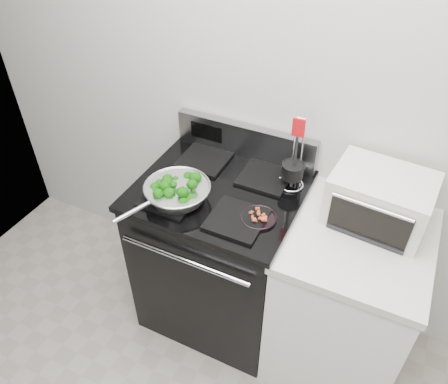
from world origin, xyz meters
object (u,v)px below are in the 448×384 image
Objects in this scene: toaster_oven at (379,199)px; skillet at (177,191)px; bacon_plate at (259,216)px; gas_range at (220,252)px; utensil_holder at (292,174)px.

skillet is at bearing -155.73° from toaster_oven.
bacon_plate is 0.37× the size of toaster_oven.
toaster_oven is at bearing 41.04° from skillet.
bacon_plate is (0.39, 0.04, -0.03)m from skillet.
gas_range is 2.55× the size of toaster_oven.
skillet is at bearing -129.64° from gas_range.
skillet is (-0.14, -0.17, 0.51)m from gas_range.
toaster_oven reaches higher than bacon_plate.
bacon_plate is at bearing 27.87° from skillet.
utensil_holder is (0.05, 0.29, 0.05)m from bacon_plate.
gas_range is 2.98× the size of utensil_holder.
skillet is 0.55m from utensil_holder.
bacon_plate is at bearing -25.99° from gas_range.
utensil_holder is at bearing 79.90° from bacon_plate.
utensil_holder reaches higher than toaster_oven.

